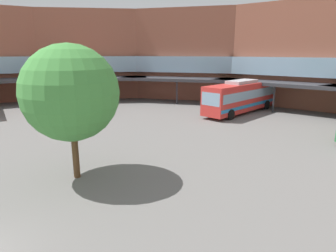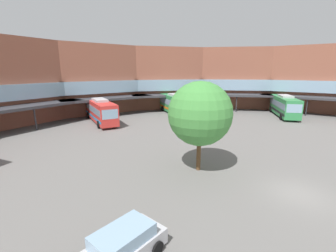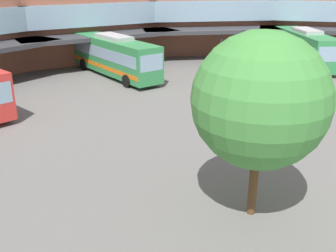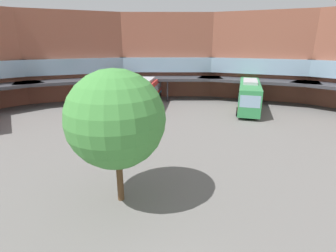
% 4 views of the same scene
% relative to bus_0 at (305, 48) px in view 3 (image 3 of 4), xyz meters
% --- Properties ---
extents(station_building, '(84.01, 49.58, 12.90)m').
position_rel_bus_0_xyz_m(station_building, '(-25.83, 7.00, 4.26)').
color(station_building, '#93543F').
rests_on(station_building, ground).
extents(bus_0, '(9.85, 9.38, 3.85)m').
position_rel_bus_0_xyz_m(bus_0, '(0.00, 0.00, 0.00)').
color(bus_0, '#338C4C').
rests_on(bus_0, ground).
extents(bus_5, '(5.96, 12.60, 3.86)m').
position_rel_bus_0_xyz_m(bus_5, '(-14.92, 12.83, 0.00)').
color(bus_5, '#338C4C').
rests_on(bus_5, ground).
extents(plaza_tree, '(5.20, 5.20, 7.43)m').
position_rel_bus_0_xyz_m(plaza_tree, '(-28.64, -8.02, 2.87)').
color(plaza_tree, brown).
rests_on(plaza_tree, ground).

